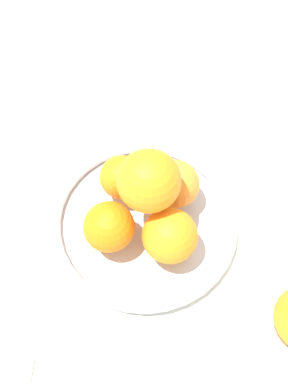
{
  "coord_description": "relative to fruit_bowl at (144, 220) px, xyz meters",
  "views": [
    {
      "loc": [
        0.25,
        0.04,
        0.52
      ],
      "look_at": [
        0.0,
        0.0,
        0.1
      ],
      "focal_mm": 35.0,
      "sensor_mm": 36.0,
      "label": 1
    }
  ],
  "objects": [
    {
      "name": "fruit_bowl",
      "position": [
        0.0,
        0.0,
        0.0
      ],
      "size": [
        0.28,
        0.28,
        0.03
      ],
      "color": "silver",
      "rests_on": "ground_plane"
    },
    {
      "name": "ground_plane",
      "position": [
        0.0,
        0.0,
        -0.01
      ],
      "size": [
        4.0,
        4.0,
        0.0
      ],
      "primitive_type": "plane",
      "color": "silver"
    },
    {
      "name": "orange_pile",
      "position": [
        0.0,
        0.0,
        0.07
      ],
      "size": [
        0.16,
        0.16,
        0.14
      ],
      "color": "orange",
      "rests_on": "fruit_bowl"
    }
  ]
}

